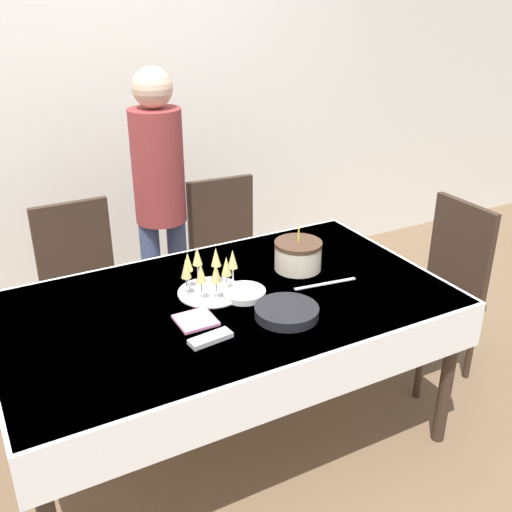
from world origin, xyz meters
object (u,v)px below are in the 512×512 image
(dining_chair_far_right, at_px, (228,254))
(plate_stack_dessert, at_px, (244,293))
(dining_chair_right_end, at_px, (441,283))
(plate_stack_main, at_px, (287,312))
(birthday_cake, at_px, (298,255))
(dining_chair_far_left, at_px, (83,286))
(person_standing, at_px, (159,188))
(champagne_tray, at_px, (209,273))

(dining_chair_far_right, distance_m, plate_stack_dessert, 0.98)
(dining_chair_right_end, distance_m, plate_stack_main, 1.17)
(birthday_cake, distance_m, plate_stack_dessert, 0.37)
(birthday_cake, relative_size, plate_stack_main, 0.85)
(dining_chair_far_left, height_order, person_standing, person_standing)
(person_standing, bearing_deg, dining_chair_right_end, -38.59)
(birthday_cake, bearing_deg, plate_stack_dessert, -160.76)
(plate_stack_main, bearing_deg, person_standing, 94.15)
(champagne_tray, distance_m, person_standing, 0.88)
(dining_chair_far_right, xyz_separation_m, person_standing, (-0.36, 0.09, 0.44))
(plate_stack_main, bearing_deg, dining_chair_far_left, 117.41)
(plate_stack_main, relative_size, person_standing, 0.16)
(dining_chair_far_left, distance_m, birthday_cake, 1.18)
(dining_chair_far_right, relative_size, dining_chair_right_end, 1.00)
(champagne_tray, bearing_deg, birthday_cake, 2.50)
(dining_chair_right_end, relative_size, person_standing, 0.60)
(dining_chair_far_left, xyz_separation_m, plate_stack_dessert, (0.50, -0.88, 0.25))
(dining_chair_far_right, xyz_separation_m, plate_stack_main, (-0.27, -1.11, 0.25))
(champagne_tray, xyz_separation_m, plate_stack_dessert, (0.12, -0.10, -0.08))
(dining_chair_far_right, bearing_deg, champagne_tray, -120.78)
(dining_chair_far_left, bearing_deg, person_standing, 10.72)
(champagne_tray, bearing_deg, plate_stack_main, -60.29)
(plate_stack_main, height_order, plate_stack_dessert, plate_stack_main)
(champagne_tray, xyz_separation_m, plate_stack_main, (0.19, -0.33, -0.07))
(dining_chair_far_left, bearing_deg, plate_stack_main, -62.59)
(dining_chair_far_left, bearing_deg, champagne_tray, -63.61)
(birthday_cake, xyz_separation_m, champagne_tray, (-0.46, -0.02, 0.03))
(birthday_cake, distance_m, champagne_tray, 0.47)
(birthday_cake, distance_m, plate_stack_main, 0.45)
(dining_chair_far_left, height_order, dining_chair_right_end, same)
(birthday_cake, bearing_deg, champagne_tray, -177.50)
(dining_chair_far_left, xyz_separation_m, dining_chair_far_right, (0.85, -0.00, 0.00))
(dining_chair_far_right, height_order, plate_stack_dessert, dining_chair_far_right)
(plate_stack_main, bearing_deg, champagne_tray, 119.71)
(champagne_tray, xyz_separation_m, person_standing, (0.10, 0.87, 0.11))
(dining_chair_far_right, distance_m, dining_chair_right_end, 1.21)
(dining_chair_right_end, xyz_separation_m, champagne_tray, (-1.31, 0.09, 0.33))
(plate_stack_dessert, distance_m, person_standing, 0.99)
(dining_chair_far_right, distance_m, champagne_tray, 0.96)
(dining_chair_far_left, xyz_separation_m, person_standing, (0.49, 0.09, 0.44))
(dining_chair_far_left, xyz_separation_m, champagne_tray, (0.39, -0.78, 0.33))
(dining_chair_far_left, bearing_deg, dining_chair_far_right, -0.02)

